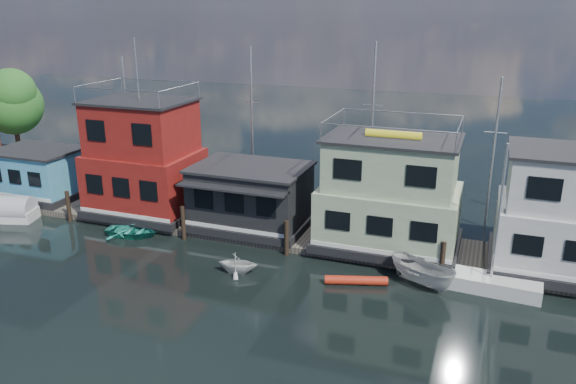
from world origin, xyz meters
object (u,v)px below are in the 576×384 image
at_px(houseboat_dark, 251,196).
at_px(dinghy_teal, 132,231).
at_px(houseboat_green, 390,195).
at_px(tarp_runabout, 2,210).
at_px(day_sailer, 490,283).
at_px(motorboat, 423,273).
at_px(dinghy_white, 237,263).
at_px(red_kayak, 356,280).
at_px(houseboat_blue, 39,173).
at_px(houseboat_red, 144,160).

height_order(houseboat_dark, dinghy_teal, houseboat_dark).
height_order(houseboat_green, tarp_runabout, houseboat_green).
xyz_separation_m(houseboat_green, day_sailer, (6.04, -3.24, -3.10)).
distance_m(motorboat, dinghy_teal, 18.55).
bearing_deg(dinghy_teal, dinghy_white, -113.06).
xyz_separation_m(day_sailer, motorboat, (-3.40, -0.76, 0.32)).
bearing_deg(red_kayak, houseboat_dark, 131.68).
bearing_deg(dinghy_teal, red_kayak, -103.03).
bearing_deg(tarp_runabout, dinghy_white, -21.79).
xyz_separation_m(tarp_runabout, dinghy_teal, (10.22, 0.60, -0.34)).
bearing_deg(tarp_runabout, day_sailer, -14.66).
relative_size(houseboat_blue, houseboat_dark, 0.86).
xyz_separation_m(dinghy_white, motorboat, (9.87, 1.98, 0.17)).
bearing_deg(red_kayak, dinghy_white, 171.00).
relative_size(houseboat_blue, red_kayak, 1.91).
height_order(houseboat_red, tarp_runabout, houseboat_red).
height_order(houseboat_dark, motorboat, houseboat_dark).
height_order(houseboat_red, day_sailer, houseboat_red).
distance_m(dinghy_white, red_kayak, 6.62).
bearing_deg(tarp_runabout, houseboat_dark, -2.70).
height_order(motorboat, red_kayak, motorboat).
xyz_separation_m(houseboat_dark, dinghy_teal, (-6.91, -3.55, -2.06)).
xyz_separation_m(houseboat_red, motorboat, (19.64, -4.00, -3.33)).
bearing_deg(houseboat_dark, houseboat_green, 0.12).
relative_size(houseboat_dark, dinghy_teal, 2.15).
xyz_separation_m(houseboat_blue, dinghy_white, (19.27, -5.98, -1.60)).
xyz_separation_m(day_sailer, dinghy_teal, (-21.95, -0.33, -0.10)).
bearing_deg(houseboat_green, houseboat_dark, -179.88).
distance_m(houseboat_dark, houseboat_green, 9.07).
relative_size(houseboat_red, dinghy_teal, 3.45).
bearing_deg(red_kayak, houseboat_blue, 151.76).
bearing_deg(dinghy_teal, houseboat_dark, -70.32).
bearing_deg(red_kayak, day_sailer, -2.27).
bearing_deg(dinghy_white, houseboat_green, -60.44).
xyz_separation_m(houseboat_blue, houseboat_red, (9.50, 0.00, 1.90)).
bearing_deg(houseboat_red, dinghy_teal, -72.96).
distance_m(dinghy_white, motorboat, 10.07).
distance_m(houseboat_dark, red_kayak, 9.95).
xyz_separation_m(houseboat_blue, dinghy_teal, (10.59, -3.57, -1.85)).
distance_m(houseboat_blue, houseboat_dark, 17.50).
bearing_deg(houseboat_green, houseboat_blue, -180.00).
bearing_deg(houseboat_green, motorboat, -56.62).
distance_m(motorboat, tarp_runabout, 28.77).
relative_size(houseboat_green, red_kayak, 2.51).
bearing_deg(day_sailer, houseboat_dark, 171.64).
bearing_deg(tarp_runabout, houseboat_blue, 78.75).
relative_size(houseboat_dark, day_sailer, 0.94).
distance_m(dinghy_teal, red_kayak, 15.29).
relative_size(houseboat_dark, houseboat_green, 0.88).
distance_m(tarp_runabout, dinghy_teal, 10.25).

